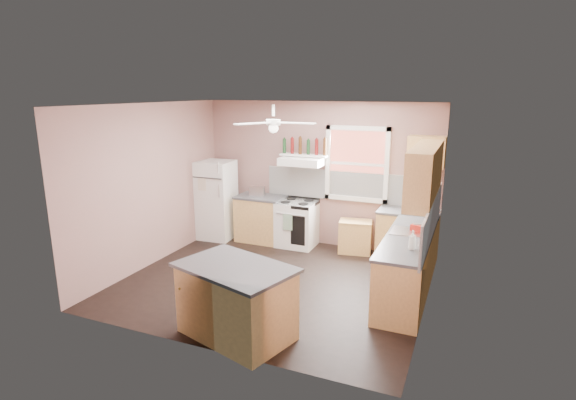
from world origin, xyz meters
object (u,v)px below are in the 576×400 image
at_px(refrigerator, 216,200).
at_px(toaster, 257,191).
at_px(cart, 355,237).
at_px(stove, 297,224).
at_px(island, 236,303).

height_order(refrigerator, toaster, refrigerator).
bearing_deg(toaster, cart, -12.67).
relative_size(stove, island, 0.67).
xyz_separation_m(stove, island, (0.52, -3.30, 0.00)).
distance_m(toaster, stove, 1.01).
bearing_deg(refrigerator, cart, 1.45).
relative_size(refrigerator, cart, 2.69).
height_order(refrigerator, island, refrigerator).
xyz_separation_m(toaster, stove, (0.84, -0.00, -0.56)).
relative_size(refrigerator, toaster, 5.55).
relative_size(toaster, island, 0.22).
height_order(toaster, cart, toaster).
bearing_deg(toaster, refrigerator, 178.16).
distance_m(toaster, cart, 2.08).
relative_size(refrigerator, stove, 1.81).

